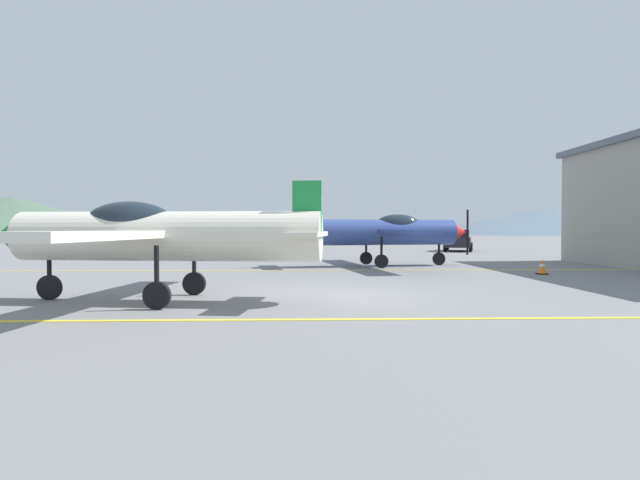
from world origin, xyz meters
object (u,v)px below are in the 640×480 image
(airplane_far, at_px, (223,230))
(traffic_cone_front, at_px, (542,267))
(car_sedan, at_px, (458,240))
(airplane_near, at_px, (155,234))
(airplane_mid, at_px, (385,231))

(airplane_far, distance_m, traffic_cone_front, 20.03)
(car_sedan, bearing_deg, airplane_near, -120.58)
(airplane_near, height_order, traffic_cone_front, airplane_near)
(airplane_near, xyz_separation_m, airplane_far, (-1.73, 20.64, 0.00))
(airplane_near, height_order, airplane_mid, same)
(car_sedan, relative_size, traffic_cone_front, 7.89)
(airplane_far, distance_m, car_sedan, 17.72)
(airplane_near, distance_m, car_sedan, 29.93)
(airplane_mid, xyz_separation_m, airplane_far, (-8.95, 9.69, 0.00))
(airplane_mid, xyz_separation_m, traffic_cone_front, (5.27, -4.36, -1.31))
(airplane_mid, height_order, car_sedan, airplane_mid)
(car_sedan, bearing_deg, traffic_cone_front, -98.12)
(airplane_mid, relative_size, airplane_far, 1.00)
(airplane_near, height_order, airplane_far, same)
(airplane_mid, relative_size, traffic_cone_front, 16.07)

